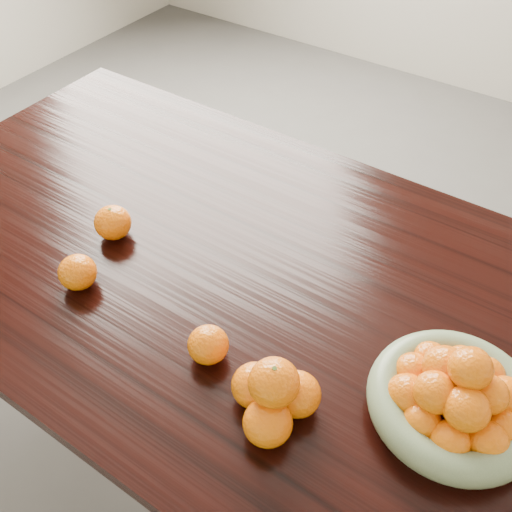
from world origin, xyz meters
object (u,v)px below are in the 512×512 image
Objects in this scene: dining_table at (268,307)px; fruit_bowl at (455,398)px; loose_orange_0 at (113,223)px; orange_pyramid at (273,396)px.

dining_table is 6.73× the size of fruit_bowl.
fruit_bowl is at bearing -0.56° from loose_orange_0.
loose_orange_0 is (-0.55, 0.18, -0.01)m from orange_pyramid.
loose_orange_0 is at bearing 161.89° from orange_pyramid.
fruit_bowl is 1.89× the size of orange_pyramid.
fruit_bowl is 3.52× the size of loose_orange_0.
fruit_bowl is (0.43, -0.09, 0.14)m from dining_table.
dining_table is at bearing 168.66° from fruit_bowl.
fruit_bowl is at bearing -11.34° from dining_table.
loose_orange_0 is at bearing -168.01° from dining_table.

